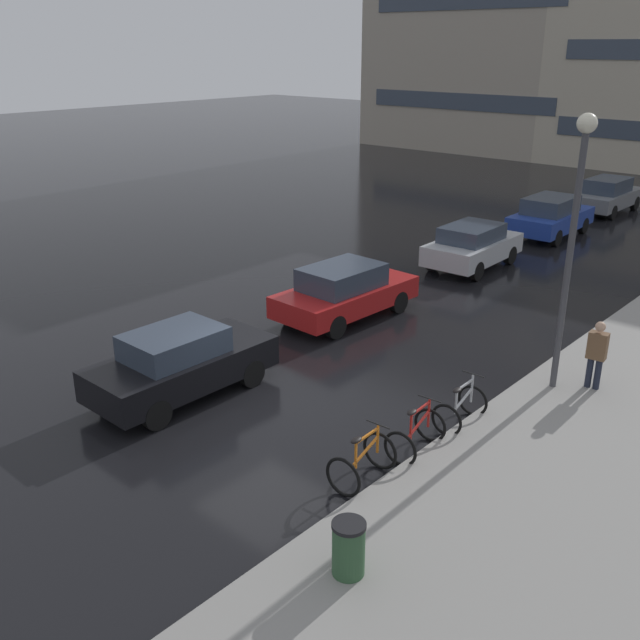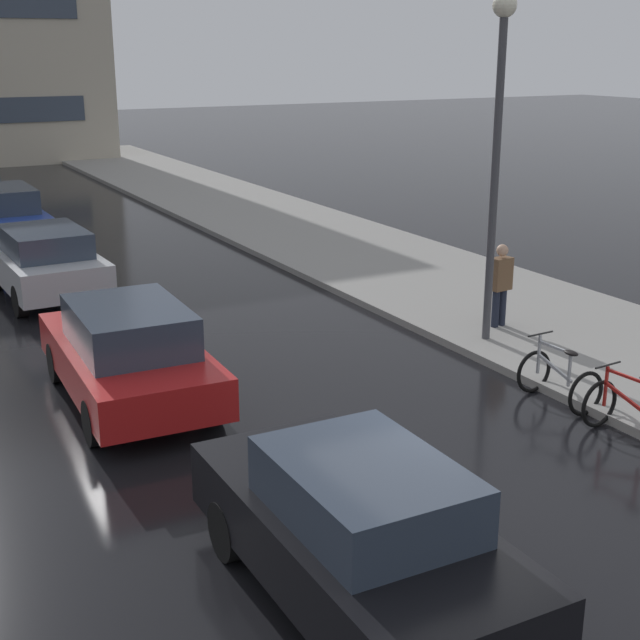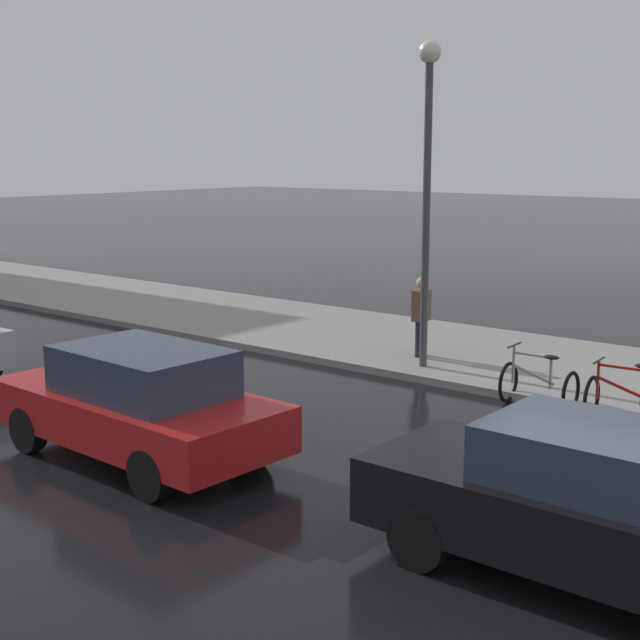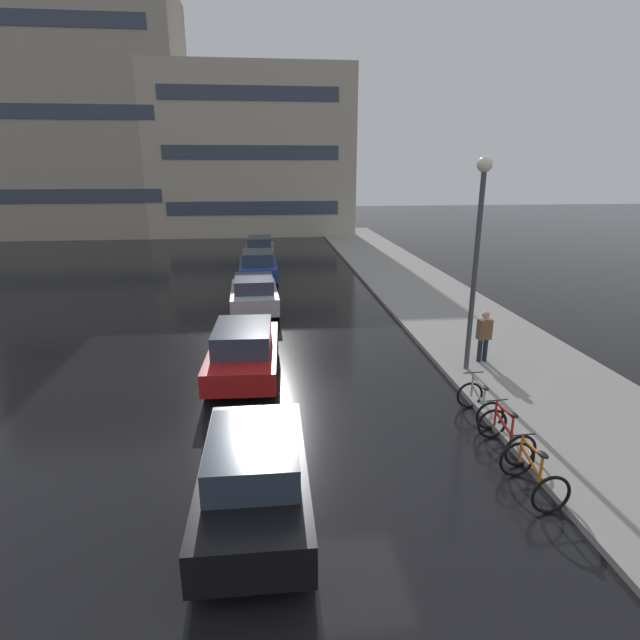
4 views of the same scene
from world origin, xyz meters
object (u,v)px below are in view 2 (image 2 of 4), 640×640
at_px(streetlamp, 498,124).
at_px(car_red, 129,353).
at_px(car_black, 358,531).
at_px(pedestrian, 500,284).
at_px(bicycle_third, 559,380).
at_px(car_silver, 46,262).
at_px(car_blue, 2,216).
at_px(bicycle_second, 632,414).

bearing_deg(streetlamp, car_red, 176.06).
xyz_separation_m(car_black, pedestrian, (6.68, 6.07, 0.17)).
relative_size(bicycle_third, car_silver, 0.29).
xyz_separation_m(car_black, car_blue, (-0.10, 18.50, 0.03)).
bearing_deg(car_silver, car_red, -91.57).
relative_size(car_red, streetlamp, 0.73).
xyz_separation_m(bicycle_third, car_silver, (-5.45, 9.74, 0.40)).
distance_m(bicycle_third, car_blue, 16.49).
bearing_deg(bicycle_third, car_blue, 108.91).
bearing_deg(bicycle_second, car_blue, 107.18).
bearing_deg(car_red, bicycle_third, -28.97).
bearing_deg(bicycle_third, car_silver, 119.24).
bearing_deg(bicycle_third, car_black, -151.00).
bearing_deg(car_black, bicycle_third, 29.00).
bearing_deg(car_blue, bicycle_third, -71.09).
height_order(bicycle_second, pedestrian, pedestrian).
relative_size(car_black, streetlamp, 0.70).
bearing_deg(car_black, streetlamp, 42.93).
xyz_separation_m(bicycle_third, car_red, (-5.63, 3.12, 0.40)).
height_order(car_silver, pedestrian, pedestrian).
relative_size(bicycle_second, car_black, 0.29).
height_order(car_black, car_blue, car_blue).
height_order(bicycle_third, pedestrian, pedestrian).
xyz_separation_m(car_black, car_red, (-0.39, 6.02, -0.00)).
xyz_separation_m(bicycle_second, car_blue, (-5.28, 17.07, 0.42)).
xyz_separation_m(bicycle_third, pedestrian, (1.44, 3.17, 0.57)).
bearing_deg(pedestrian, car_black, -137.73).
distance_m(bicycle_third, pedestrian, 3.52).
bearing_deg(pedestrian, car_silver, 136.36).
distance_m(car_black, pedestrian, 9.03).
bearing_deg(bicycle_third, streetlamp, 74.11).
height_order(bicycle_second, car_blue, car_blue).
relative_size(bicycle_second, streetlamp, 0.20).
distance_m(bicycle_second, streetlamp, 5.50).
xyz_separation_m(car_blue, pedestrian, (6.78, -12.43, 0.14)).
height_order(car_red, streetlamp, streetlamp).
xyz_separation_m(car_silver, pedestrian, (6.89, -6.57, 0.17)).
bearing_deg(car_silver, car_black, -89.05).
distance_m(bicycle_second, car_black, 5.38).
height_order(car_silver, car_blue, car_blue).
distance_m(bicycle_second, pedestrian, 4.91).
bearing_deg(streetlamp, bicycle_third, -105.89).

